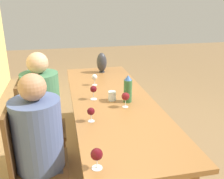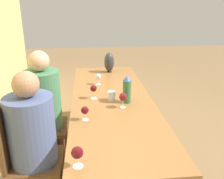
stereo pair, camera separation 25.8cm
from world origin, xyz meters
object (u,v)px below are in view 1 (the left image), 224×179
Objects in this scene: wine_glass_0 at (91,112)px; person_near at (41,144)px; wine_glass_3 at (97,155)px; wine_glass_4 at (126,97)px; chair_far at (36,125)px; wine_glass_2 at (94,77)px; water_bottle at (128,89)px; person_far at (44,110)px; wine_glass_1 at (93,90)px; chair_near at (31,160)px; water_tumbler at (112,96)px; vase at (102,62)px.

person_near is (-0.09, 0.42, -0.20)m from wine_glass_0.
wine_glass_4 is (0.86, -0.41, 0.01)m from wine_glass_3.
chair_far reaches higher than wine_glass_3.
person_near is at bearing 35.12° from wine_glass_3.
wine_glass_3 is at bearing 172.35° from wine_glass_2.
water_bottle is 0.22× the size of person_far.
water_bottle reaches higher than wine_glass_0.
water_bottle is 2.02× the size of wine_glass_3.
wine_glass_2 is at bearing -9.43° from wine_glass_1.
water_bottle reaches higher than chair_near.
water_bottle is 0.19m from water_tumbler.
person_far is at bearing 0.13° from person_near.
wine_glass_3 is (-1.56, 0.21, -0.00)m from wine_glass_2.
water_tumbler is 0.08× the size of person_near.
person_near is (-0.51, 0.69, -0.16)m from water_tumbler.
wine_glass_2 is (0.58, 0.26, -0.04)m from water_bottle.
chair_far is at bearing 45.13° from wine_glass_0.
wine_glass_3 is 0.14× the size of chair_far.
water_bottle is at bearing -175.95° from vase.
wine_glass_1 is 0.15× the size of chair_near.
water_tumbler is at bearing -16.84° from wine_glass_3.
water_tumbler is 0.22m from wine_glass_4.
wine_glass_0 is at bearing 170.04° from wine_glass_2.
chair_far is (0.17, 0.94, -0.39)m from water_bottle.
person_far reaches higher than water_bottle.
wine_glass_3 is 0.69m from person_near.
water_tumbler is at bearing -167.97° from wine_glass_2.
person_near is at bearing 138.50° from wine_glass_1.
wine_glass_3 is at bearing 173.06° from wine_glass_1.
wine_glass_3 is 0.93× the size of wine_glass_4.
water_bottle reaches higher than wine_glass_2.
vase reaches higher than chair_near.
vase reaches higher than wine_glass_0.
wine_glass_2 reaches higher than wine_glass_0.
wine_glass_0 is at bearing 169.56° from wine_glass_1.
wine_glass_1 is 0.11× the size of person_far.
wine_glass_1 is 0.12× the size of person_near.
wine_glass_3 is 1.29m from chair_far.
wine_glass_3 is at bearing -157.65° from chair_far.
wine_glass_2 is at bearing -7.65° from wine_glass_3.
wine_glass_4 is at bearing -108.22° from chair_far.
chair_near is at bearing 133.68° from wine_glass_1.
chair_near reaches higher than wine_glass_0.
water_bottle is 1.01× the size of vase.
water_bottle reaches higher than vase.
wine_glass_2 is 0.74m from person_far.
wine_glass_1 is (0.07, 0.18, 0.06)m from water_tumbler.
chair_near and chair_far have the same top height.
chair_near is 0.61m from chair_far.
chair_near is 0.80× the size of person_near.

